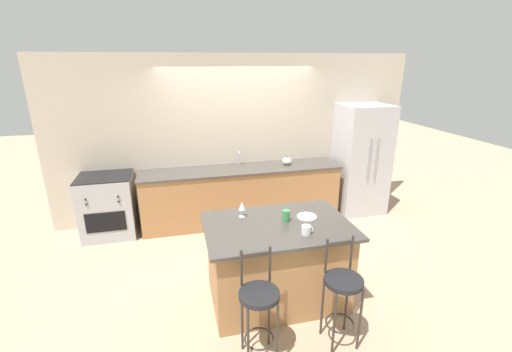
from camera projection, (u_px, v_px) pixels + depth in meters
The scene contains 14 objects.
ground_plane at pixel (247, 230), 5.51m from camera, with size 18.00×18.00×0.00m, color tan.
wall_back at pixel (237, 138), 5.73m from camera, with size 6.00×0.07×2.70m.
back_counter at pixel (242, 194), 5.71m from camera, with size 3.26×0.69×0.93m.
sink_faucet at pixel (239, 156), 5.70m from camera, with size 0.02×0.13×0.22m.
kitchen_island at pixel (277, 262), 3.79m from camera, with size 1.56×1.03×0.93m.
refrigerator at pixel (361, 159), 5.98m from camera, with size 0.81×0.75×1.89m.
oven_range at pixel (108, 206), 5.23m from camera, with size 0.77×0.66×0.96m.
bar_stool_near at pixel (259, 305), 2.97m from camera, with size 0.36×0.36×1.07m.
bar_stool_far at pixel (342, 291), 3.15m from camera, with size 0.36×0.36×1.07m.
dinner_plate at pixel (307, 216), 3.81m from camera, with size 0.22×0.22×0.02m.
wine_glass at pixel (242, 206), 3.78m from camera, with size 0.08×0.08×0.18m.
coffee_mug at pixel (306, 230), 3.42m from camera, with size 0.13×0.10×0.09m.
tumbler_cup at pixel (286, 216), 3.69m from camera, with size 0.08×0.08×0.13m.
pumpkin_decoration at pixel (287, 161), 5.72m from camera, with size 0.16×0.16×0.15m.
Camera 1 is at (-1.02, -4.83, 2.60)m, focal length 24.00 mm.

